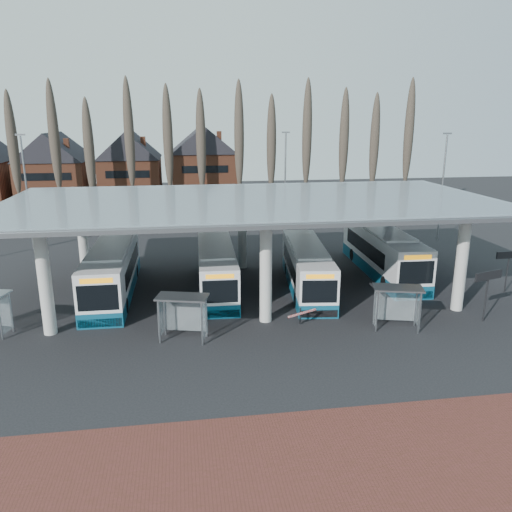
{
  "coord_description": "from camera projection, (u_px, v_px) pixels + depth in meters",
  "views": [
    {
      "loc": [
        -4.6,
        -24.24,
        11.41
      ],
      "look_at": [
        0.11,
        7.0,
        2.7
      ],
      "focal_mm": 35.0,
      "sensor_mm": 36.0,
      "label": 1
    }
  ],
  "objects": [
    {
      "name": "lamp_post_b",
      "position": [
        285.0,
        180.0,
        51.03
      ],
      "size": [
        0.8,
        0.16,
        10.17
      ],
      "color": "slate",
      "rests_on": "ground"
    },
    {
      "name": "ground",
      "position": [
        273.0,
        339.0,
        26.8
      ],
      "size": [
        140.0,
        140.0,
        0.0
      ],
      "primitive_type": "plane",
      "color": "black",
      "rests_on": "ground"
    },
    {
      "name": "brick_strip",
      "position": [
        344.0,
        502.0,
        15.36
      ],
      "size": [
        70.0,
        10.0,
        0.03
      ],
      "primitive_type": "cube",
      "color": "#582823",
      "rests_on": "ground"
    },
    {
      "name": "bus_2",
      "position": [
        307.0,
        268.0,
        34.43
      ],
      "size": [
        3.62,
        11.27,
        3.08
      ],
      "rotation": [
        0.0,
        0.0,
        -0.12
      ],
      "color": "white",
      "rests_on": "ground"
    },
    {
      "name": "lamp_post_a",
      "position": [
        27.0,
        190.0,
        43.76
      ],
      "size": [
        0.8,
        0.16,
        10.17
      ],
      "color": "slate",
      "rests_on": "ground"
    },
    {
      "name": "shelter_1",
      "position": [
        183.0,
        307.0,
        26.31
      ],
      "size": [
        2.92,
        1.97,
        2.47
      ],
      "rotation": [
        0.0,
        0.0,
        -0.26
      ],
      "color": "gray",
      "rests_on": "ground"
    },
    {
      "name": "bus_3",
      "position": [
        382.0,
        252.0,
        37.94
      ],
      "size": [
        3.12,
        12.36,
        3.41
      ],
      "rotation": [
        0.0,
        0.0,
        -0.04
      ],
      "color": "white",
      "rests_on": "ground"
    },
    {
      "name": "shelter_2",
      "position": [
        397.0,
        298.0,
        27.72
      ],
      "size": [
        2.91,
        1.97,
        2.47
      ],
      "rotation": [
        0.0,
        0.0,
        -0.26
      ],
      "color": "gray",
      "rests_on": "ground"
    },
    {
      "name": "lamp_post_c",
      "position": [
        442.0,
        185.0,
        47.32
      ],
      "size": [
        0.8,
        0.16,
        10.17
      ],
      "color": "slate",
      "rests_on": "ground"
    },
    {
      "name": "station_canopy",
      "position": [
        252.0,
        209.0,
        32.91
      ],
      "size": [
        32.0,
        16.0,
        6.34
      ],
      "color": "beige",
      "rests_on": "ground"
    },
    {
      "name": "poplar_row",
      "position": [
        220.0,
        143.0,
        55.92
      ],
      "size": [
        45.1,
        1.1,
        14.5
      ],
      "color": "#473D33",
      "rests_on": "ground"
    },
    {
      "name": "bus_0",
      "position": [
        112.0,
        271.0,
        33.4
      ],
      "size": [
        2.63,
        11.99,
        3.33
      ],
      "rotation": [
        0.0,
        0.0,
        -0.01
      ],
      "color": "white",
      "rests_on": "ground"
    },
    {
      "name": "barrier",
      "position": [
        302.0,
        314.0,
        28.13
      ],
      "size": [
        1.83,
        1.0,
        1.0
      ],
      "rotation": [
        0.0,
        0.0,
        0.48
      ],
      "color": "black",
      "rests_on": "ground"
    },
    {
      "name": "bus_1",
      "position": [
        216.0,
        268.0,
        34.41
      ],
      "size": [
        2.73,
        11.18,
        3.09
      ],
      "rotation": [
        0.0,
        0.0,
        -0.03
      ],
      "color": "white",
      "rests_on": "ground"
    },
    {
      "name": "info_sign_1",
      "position": [
        509.0,
        258.0,
        33.33
      ],
      "size": [
        1.94,
        0.23,
        2.89
      ],
      "rotation": [
        0.0,
        0.0,
        0.07
      ],
      "color": "black",
      "rests_on": "ground"
    },
    {
      "name": "info_sign_0",
      "position": [
        488.0,
        279.0,
        28.43
      ],
      "size": [
        1.99,
        0.72,
        3.05
      ],
      "rotation": [
        0.0,
        0.0,
        0.3
      ],
      "color": "black",
      "rests_on": "ground"
    },
    {
      "name": "townhouse_row",
      "position": [
        93.0,
        162.0,
        64.9
      ],
      "size": [
        36.8,
        10.3,
        12.25
      ],
      "color": "brown",
      "rests_on": "ground"
    }
  ]
}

